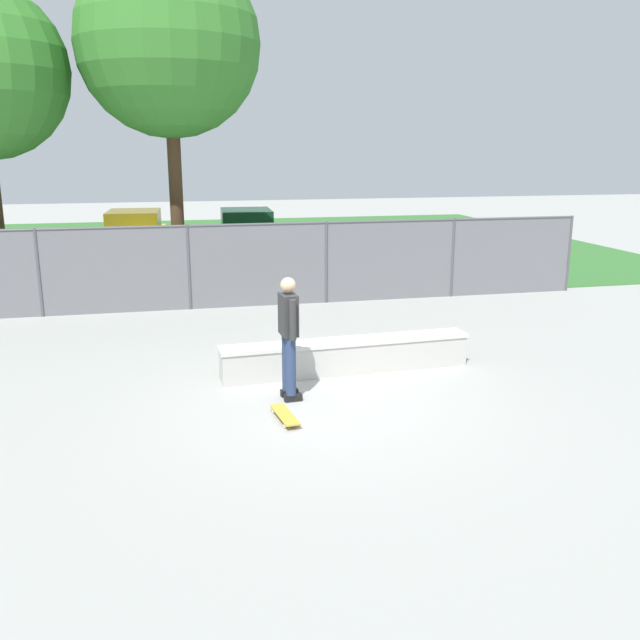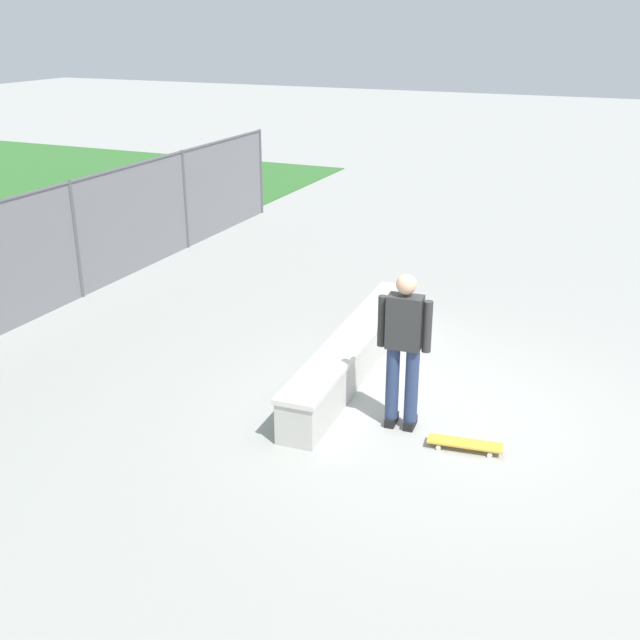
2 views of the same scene
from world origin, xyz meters
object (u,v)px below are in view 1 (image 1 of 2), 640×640
Objects in this scene: skateboard at (285,415)px; tree_near_right at (169,44)px; car_yellow at (135,237)px; skateboarder at (289,333)px; concrete_ledge at (347,356)px; car_green at (247,235)px.

tree_near_right is at bearing 97.83° from skateboard.
skateboard is 0.10× the size of tree_near_right.
skateboard is at bearing -80.24° from car_yellow.
tree_near_right reaches higher than skateboarder.
car_yellow is (-2.43, 14.12, 0.77)m from skateboard.
tree_near_right reaches higher than skateboard.
tree_near_right is 1.87× the size of car_yellow.
skateboard is at bearing -104.53° from skateboarder.
tree_near_right is (-1.15, 8.40, 5.82)m from skateboard.
skateboarder is at bearing -138.31° from concrete_ledge.
skateboarder is 2.22× the size of skateboard.
concrete_ledge is 5.13× the size of skateboard.
skateboarder reaches higher than skateboard.
skateboard is 14.35m from car_yellow.
skateboarder is 9.14m from tree_near_right.
tree_near_right reaches higher than car_yellow.
skateboarder is at bearing 75.47° from skateboard.
concrete_ledge is at bearing -89.02° from car_green.
car_green is (3.57, -0.34, 0.00)m from car_yellow.
skateboard is at bearing -82.17° from tree_near_right.
skateboard is (-1.35, -1.81, -0.21)m from concrete_ledge.
skateboard is 10.28m from tree_near_right.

